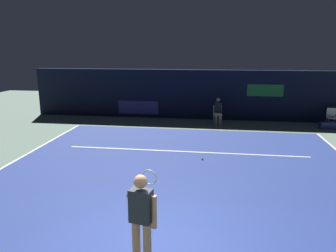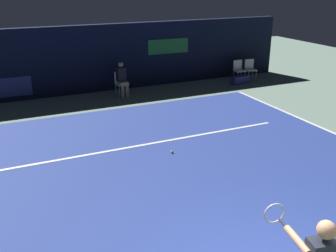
{
  "view_description": "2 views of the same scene",
  "coord_description": "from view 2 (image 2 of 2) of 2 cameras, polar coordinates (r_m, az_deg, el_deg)",
  "views": [
    {
      "loc": [
        0.99,
        -5.25,
        3.67
      ],
      "look_at": [
        -0.59,
        5.68,
        1.02
      ],
      "focal_mm": 34.54,
      "sensor_mm": 36.0,
      "label": 1
    },
    {
      "loc": [
        -3.28,
        -3.21,
        4.26
      ],
      "look_at": [
        0.35,
        4.72,
        0.96
      ],
      "focal_mm": 42.03,
      "sensor_mm": 36.0,
      "label": 2
    }
  ],
  "objects": [
    {
      "name": "ground_plane",
      "position": [
        9.12,
        -0.51,
        -7.14
      ],
      "size": [
        34.67,
        34.67,
        0.0
      ],
      "primitive_type": "plane",
      "color": "slate"
    },
    {
      "name": "line_judge_on_chair",
      "position": [
        15.11,
        -6.71,
        6.9
      ],
      "size": [
        0.47,
        0.55,
        1.32
      ],
      "color": "white",
      "rests_on": "ground"
    },
    {
      "name": "equipment_bag",
      "position": [
        17.21,
        10.39,
        6.6
      ],
      "size": [
        0.88,
        0.44,
        0.32
      ],
      "primitive_type": "cube",
      "rotation": [
        0.0,
        0.0,
        0.15
      ],
      "color": "navy",
      "rests_on": "ground"
    },
    {
      "name": "line_service",
      "position": [
        10.62,
        -4.49,
        -2.91
      ],
      "size": [
        8.73,
        0.1,
        0.01
      ],
      "primitive_type": "cube",
      "color": "white",
      "rests_on": "court_surface"
    },
    {
      "name": "court_surface",
      "position": [
        9.11,
        -0.51,
        -7.11
      ],
      "size": [
        11.19,
        10.3,
        0.01
      ],
      "primitive_type": "cube",
      "color": "navy",
      "rests_on": "ground"
    },
    {
      "name": "courtside_chair_far",
      "position": [
        17.96,
        11.83,
        8.21
      ],
      "size": [
        0.5,
        0.48,
        0.88
      ],
      "color": "white",
      "rests_on": "ground"
    },
    {
      "name": "courtside_chair_near",
      "position": [
        17.68,
        10.24,
        8.13
      ],
      "size": [
        0.46,
        0.43,
        0.88
      ],
      "color": "white",
      "rests_on": "ground"
    },
    {
      "name": "tennis_ball",
      "position": [
        10.17,
        0.59,
        -3.76
      ],
      "size": [
        0.07,
        0.07,
        0.07
      ],
      "primitive_type": "sphere",
      "color": "#CCE033",
      "rests_on": "court_surface"
    },
    {
      "name": "back_wall",
      "position": [
        15.68,
        -12.23,
        9.37
      ],
      "size": [
        17.7,
        0.33,
        2.6
      ],
      "color": "black",
      "rests_on": "ground"
    }
  ]
}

